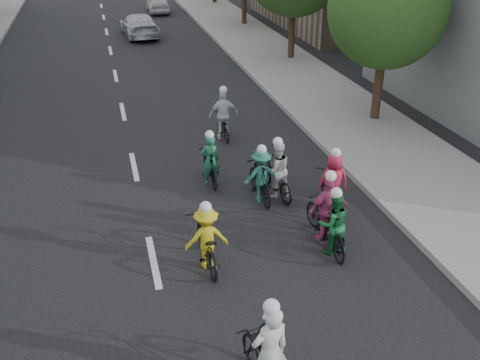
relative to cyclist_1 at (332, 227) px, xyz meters
name	(u,v)px	position (x,y,z in m)	size (l,w,h in m)	color
ground	(154,262)	(-3.96, 0.59, -0.62)	(120.00, 120.00, 0.00)	black
sidewalk_right	(318,93)	(4.04, 10.59, -0.55)	(4.00, 80.00, 0.15)	gray
curb_right	(273,96)	(2.09, 10.59, -0.53)	(0.18, 80.00, 0.18)	#999993
tree_r_0	(388,9)	(4.84, 7.19, 3.34)	(4.00, 4.00, 5.97)	black
cyclist_1	(332,227)	(0.00, 0.00, 0.00)	(0.76, 1.76, 1.64)	black
cyclist_2	(206,241)	(-2.83, 0.21, -0.03)	(0.94, 1.92, 1.60)	black
cyclist_3	(326,214)	(0.06, 0.47, 0.04)	(1.02, 1.79, 1.82)	black
cyclist_4	(332,187)	(0.80, 1.83, -0.03)	(0.83, 1.82, 1.71)	black
cyclist_5	(210,164)	(-1.94, 3.98, -0.05)	(0.54, 1.64, 1.62)	black
cyclist_6	(276,175)	(-0.38, 2.84, -0.02)	(0.90, 1.91, 1.71)	black
cyclist_7	(260,178)	(-0.85, 2.70, 0.00)	(0.95, 1.75, 1.61)	black
cyclist_8	(223,120)	(-0.82, 7.10, 0.01)	(0.99, 1.57, 1.83)	black
follow_car_lead	(139,25)	(-2.07, 23.73, 0.04)	(1.86, 4.57, 1.33)	silver
follow_car_trail	(158,4)	(0.01, 31.46, 0.01)	(1.49, 3.72, 1.27)	silver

